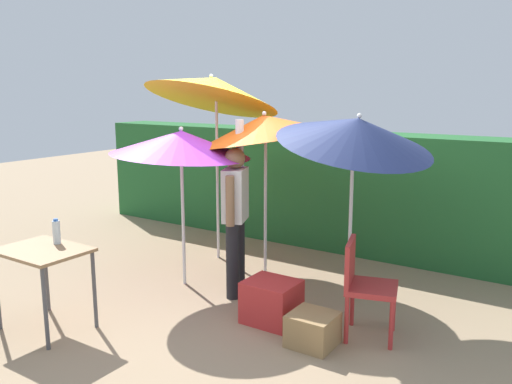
% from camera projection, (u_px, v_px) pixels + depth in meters
% --- Properties ---
extents(ground_plane, '(24.00, 24.00, 0.00)m').
position_uv_depth(ground_plane, '(241.00, 296.00, 5.70)').
color(ground_plane, '#9E8466').
extents(hedge_row, '(8.00, 0.70, 1.62)m').
position_uv_depth(hedge_row, '(333.00, 189.00, 7.42)').
color(hedge_row, '#23602D').
rests_on(hedge_row, ground_plane).
extents(umbrella_rainbow, '(1.66, 1.64, 2.05)m').
position_uv_depth(umbrella_rainbow, '(265.00, 128.00, 6.00)').
color(umbrella_rainbow, silver).
rests_on(umbrella_rainbow, ground_plane).
extents(umbrella_orange, '(1.61, 1.57, 2.17)m').
position_uv_depth(umbrella_orange, '(356.00, 132.00, 5.15)').
color(umbrella_orange, silver).
rests_on(umbrella_orange, ground_plane).
extents(umbrella_yellow, '(1.73, 1.71, 2.62)m').
position_uv_depth(umbrella_yellow, '(214.00, 89.00, 6.63)').
color(umbrella_yellow, silver).
rests_on(umbrella_yellow, ground_plane).
extents(umbrella_navy, '(1.55, 1.55, 1.81)m').
position_uv_depth(umbrella_navy, '(181.00, 143.00, 5.78)').
color(umbrella_navy, silver).
rests_on(umbrella_navy, ground_plane).
extents(person_vendor, '(0.34, 0.54, 1.88)m').
position_uv_depth(person_vendor, '(235.00, 210.00, 5.62)').
color(person_vendor, black).
rests_on(person_vendor, ground_plane).
extents(chair_plastic, '(0.54, 0.54, 0.89)m').
position_uv_depth(chair_plastic, '(364.00, 282.00, 4.70)').
color(chair_plastic, '#B72D2D').
rests_on(chair_plastic, ground_plane).
extents(cooler_box, '(0.49, 0.42, 0.41)m').
position_uv_depth(cooler_box, '(272.00, 302.00, 5.04)').
color(cooler_box, red).
rests_on(cooler_box, ground_plane).
extents(crate_cardboard, '(0.39, 0.37, 0.29)m').
position_uv_depth(crate_cardboard, '(313.00, 329.00, 4.59)').
color(crate_cardboard, '#9E7A4C').
rests_on(crate_cardboard, ground_plane).
extents(folding_table, '(0.80, 0.60, 0.77)m').
position_uv_depth(folding_table, '(43.00, 259.00, 4.82)').
color(folding_table, '#4C4C51').
rests_on(folding_table, ground_plane).
extents(bottle_water, '(0.07, 0.07, 0.24)m').
position_uv_depth(bottle_water, '(56.00, 232.00, 4.94)').
color(bottle_water, silver).
rests_on(bottle_water, folding_table).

